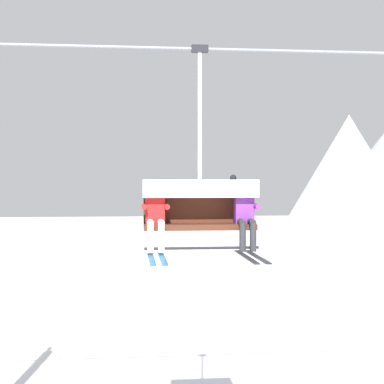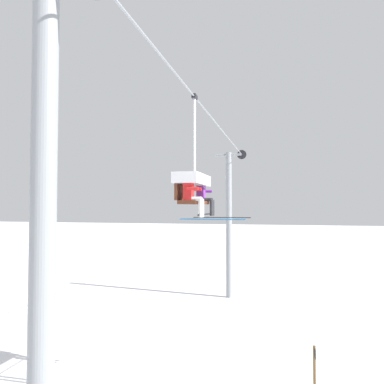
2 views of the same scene
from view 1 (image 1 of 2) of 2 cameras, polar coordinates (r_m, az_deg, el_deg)
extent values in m
cone|color=white|center=(49.26, 14.95, 0.38)|extent=(13.87, 13.87, 11.85)
cube|color=#512819|center=(10.01, 0.76, -3.38)|extent=(1.90, 0.48, 0.10)
cube|color=#512819|center=(10.28, 0.58, -1.73)|extent=(1.90, 0.08, 0.45)
cube|color=silver|center=(10.05, 0.72, 0.34)|extent=(1.94, 0.68, 0.30)
cylinder|color=black|center=(9.73, 0.98, -5.46)|extent=(1.90, 0.04, 0.04)
cylinder|color=silver|center=(10.05, 0.76, 7.40)|extent=(0.07, 0.07, 2.17)
cube|color=black|center=(10.24, 0.76, 13.71)|extent=(0.28, 0.12, 0.12)
cube|color=red|center=(9.92, -3.60, -1.63)|extent=(0.32, 0.22, 0.52)
sphere|color=maroon|center=(9.91, -3.60, 0.45)|extent=(0.22, 0.22, 0.22)
ellipsoid|color=black|center=(9.81, -3.57, 0.44)|extent=(0.17, 0.04, 0.08)
cylinder|color=silver|center=(9.76, -4.07, -2.97)|extent=(0.11, 0.34, 0.11)
cylinder|color=silver|center=(9.76, -3.04, -2.96)|extent=(0.11, 0.34, 0.11)
cylinder|color=silver|center=(9.61, -4.04, -4.46)|extent=(0.11, 0.11, 0.48)
cylinder|color=silver|center=(9.61, -2.99, -4.46)|extent=(0.11, 0.11, 0.48)
cube|color=#1E6BB2|center=(9.34, -3.98, -6.40)|extent=(0.09, 1.70, 0.02)
cube|color=#1E6BB2|center=(9.35, -2.89, -6.40)|extent=(0.09, 1.70, 0.02)
cylinder|color=red|center=(9.76, -4.66, -1.44)|extent=(0.09, 0.30, 0.09)
cylinder|color=red|center=(9.78, -2.47, -1.43)|extent=(0.09, 0.30, 0.09)
cube|color=purple|center=(10.09, 5.06, -1.59)|extent=(0.32, 0.22, 0.52)
sphere|color=black|center=(10.08, 5.07, 0.45)|extent=(0.22, 0.22, 0.22)
ellipsoid|color=black|center=(9.98, 5.18, 0.45)|extent=(0.17, 0.04, 0.08)
cylinder|color=#2D2D33|center=(9.92, 4.75, -2.90)|extent=(0.11, 0.34, 0.11)
cylinder|color=#2D2D33|center=(9.95, 5.75, -2.89)|extent=(0.11, 0.34, 0.11)
cylinder|color=#2D2D33|center=(9.77, 4.93, -4.37)|extent=(0.11, 0.11, 0.48)
cylinder|color=#2D2D33|center=(9.81, 5.94, -4.35)|extent=(0.11, 0.11, 0.48)
cube|color=#232328|center=(9.51, 5.26, -6.27)|extent=(0.09, 1.70, 0.02)
cube|color=#232328|center=(9.55, 6.31, -6.25)|extent=(0.09, 1.70, 0.02)
cylinder|color=purple|center=(10.05, 4.02, 0.40)|extent=(0.09, 0.09, 0.30)
sphere|color=black|center=(10.05, 4.02, 1.37)|extent=(0.11, 0.11, 0.11)
cylinder|color=purple|center=(9.98, 6.28, -1.39)|extent=(0.09, 0.30, 0.09)
camera|label=2|loc=(11.82, -56.46, -3.60)|focal=35.00mm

